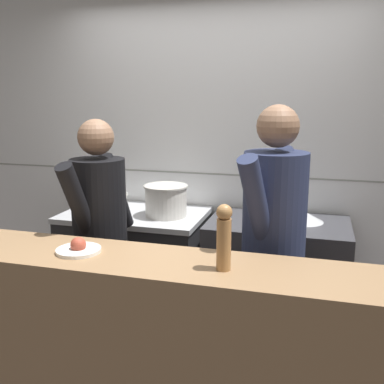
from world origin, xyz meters
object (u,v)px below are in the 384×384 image
object	(u,v)px
mixing_bowl_steel	(303,216)
pepper_mill	(224,236)
oven_range	(136,265)
chef_head_cook	(100,237)
stock_pot	(108,202)
sauce_pot	(166,200)
chef_sous	(273,244)
plated_dish_main	(78,248)

from	to	relation	value
mixing_bowl_steel	pepper_mill	distance (m)	1.43
oven_range	chef_head_cook	distance (m)	0.89
stock_pot	chef_head_cook	world-z (taller)	chef_head_cook
sauce_pot	chef_head_cook	distance (m)	0.74
pepper_mill	chef_sous	distance (m)	0.63
plated_dish_main	sauce_pot	bearing A→B (deg)	88.30
stock_pot	chef_sous	size ratio (longest dim) A/B	0.18
stock_pot	chef_head_cook	distance (m)	0.79
oven_range	sauce_pot	size ratio (longest dim) A/B	3.29
chef_sous	chef_head_cook	bearing A→B (deg)	-159.57
oven_range	mixing_bowl_steel	world-z (taller)	mixing_bowl_steel
oven_range	plated_dish_main	xyz separation A→B (m)	(0.24, -1.27, 0.59)
oven_range	stock_pot	bearing A→B (deg)	-175.24
oven_range	mixing_bowl_steel	distance (m)	1.38
oven_range	chef_sous	bearing A→B (deg)	-32.62
chef_head_cook	mixing_bowl_steel	bearing A→B (deg)	41.45
pepper_mill	chef_sous	xyz separation A→B (m)	(0.17, 0.57, -0.21)
plated_dish_main	stock_pot	bearing A→B (deg)	109.88
oven_range	mixing_bowl_steel	bearing A→B (deg)	3.04
mixing_bowl_steel	chef_head_cook	size ratio (longest dim) A/B	0.18
stock_pot	sauce_pot	bearing A→B (deg)	-1.87
mixing_bowl_steel	oven_range	bearing A→B (deg)	-176.96
mixing_bowl_steel	chef_head_cook	world-z (taller)	chef_head_cook
plated_dish_main	pepper_mill	distance (m)	0.76
mixing_bowl_steel	chef_head_cook	distance (m)	1.45
mixing_bowl_steel	chef_sous	bearing A→B (deg)	-99.53
sauce_pot	mixing_bowl_steel	bearing A→B (deg)	5.78
plated_dish_main	chef_sous	bearing A→B (deg)	30.40
chef_head_cook	chef_sous	size ratio (longest dim) A/B	0.95
oven_range	stock_pot	xyz separation A→B (m)	(-0.22, -0.02, 0.51)
oven_range	chef_head_cook	world-z (taller)	chef_head_cook
sauce_pot	pepper_mill	world-z (taller)	pepper_mill
sauce_pot	chef_head_cook	bearing A→B (deg)	-105.07
stock_pot	chef_sous	distance (m)	1.55
plated_dish_main	chef_head_cook	world-z (taller)	chef_head_cook
stock_pot	chef_head_cook	xyz separation A→B (m)	(0.30, -0.73, -0.04)
oven_range	plated_dish_main	world-z (taller)	plated_dish_main
stock_pot	mixing_bowl_steel	xyz separation A→B (m)	(1.50, 0.09, -0.03)
mixing_bowl_steel	chef_sous	world-z (taller)	chef_sous
oven_range	stock_pot	world-z (taller)	stock_pot
plated_dish_main	mixing_bowl_steel	bearing A→B (deg)	51.95
sauce_pot	pepper_mill	bearing A→B (deg)	-60.76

